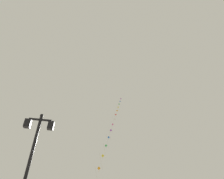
# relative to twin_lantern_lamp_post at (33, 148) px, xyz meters

# --- Properties ---
(twin_lantern_lamp_post) EXTENTS (1.34, 0.28, 5.28)m
(twin_lantern_lamp_post) POSITION_rel_twin_lantern_lamp_post_xyz_m (0.00, 0.00, 0.00)
(twin_lantern_lamp_post) COLOR black
(twin_lantern_lamp_post) RESTS_ON ground_plane
(kite_train) EXTENTS (10.07, 19.77, 24.11)m
(kite_train) POSITION_rel_twin_lantern_lamp_post_xyz_m (8.35, 17.85, 8.76)
(kite_train) COLOR brown
(kite_train) RESTS_ON ground_plane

